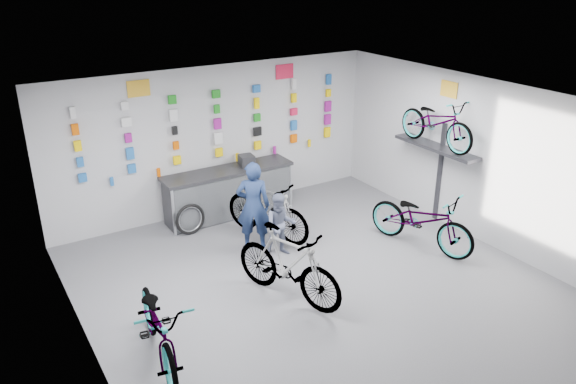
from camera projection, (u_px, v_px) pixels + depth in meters
floor at (330, 296)px, 8.80m from camera, size 8.00×8.00×0.00m
ceiling at (337, 109)px, 7.64m from camera, size 8.00×8.00×0.00m
wall_back at (217, 140)px, 11.36m from camera, size 7.00×0.00×7.00m
wall_left at (90, 275)px, 6.52m from camera, size 0.00×8.00×8.00m
wall_right at (493, 166)px, 9.92m from camera, size 0.00×8.00×8.00m
counter at (229, 193)px, 11.39m from camera, size 2.70×0.66×1.00m
merch_wall at (223, 127)px, 11.25m from camera, size 5.55×0.08×1.56m
wall_bracket at (437, 151)px, 10.79m from camera, size 0.39×1.90×2.00m
sign_left at (139, 88)px, 10.14m from camera, size 0.42×0.02×0.30m
sign_right at (285, 72)px, 11.65m from camera, size 0.42×0.02×0.30m
sign_side at (449, 89)px, 10.41m from camera, size 0.02×0.40×0.30m
bike_left at (159, 326)px, 7.20m from camera, size 0.98×2.11×1.07m
bike_center at (288, 264)px, 8.53m from camera, size 1.20×2.05×1.19m
bike_right at (422, 219)px, 10.12m from camera, size 1.28×2.19×1.09m
bike_service at (267, 209)px, 10.46m from camera, size 1.21×1.97×1.15m
bike_wall at (437, 122)px, 10.53m from camera, size 0.63×1.80×0.95m
clerk at (253, 206)px, 9.97m from camera, size 0.72×0.65×1.66m
customer at (280, 225)px, 9.82m from camera, size 0.68×0.60×1.16m
spare_wheel at (190, 219)px, 10.68m from camera, size 0.62×0.17×0.61m
register at (246, 160)px, 11.36m from camera, size 0.32×0.33×0.22m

